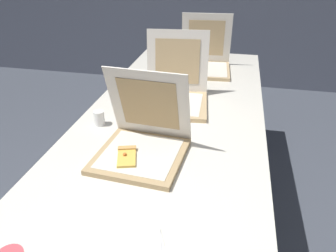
{
  "coord_description": "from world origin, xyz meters",
  "views": [
    {
      "loc": [
        0.29,
        -0.77,
        1.54
      ],
      "look_at": [
        0.02,
        0.5,
        0.82
      ],
      "focal_mm": 34.78,
      "sensor_mm": 36.0,
      "label": 1
    }
  ],
  "objects_px": {
    "table": "(172,126)",
    "cup_white_near_center": "(99,118)",
    "pizza_box_back": "(205,63)",
    "napkin_pile": "(139,249)",
    "pizza_box_front": "(142,144)",
    "cup_white_far": "(152,80)",
    "pizza_box_middle": "(175,95)"
  },
  "relations": [
    {
      "from": "pizza_box_back",
      "to": "pizza_box_front",
      "type": "bearing_deg",
      "value": -101.04
    },
    {
      "from": "cup_white_far",
      "to": "pizza_box_front",
      "type": "bearing_deg",
      "value": -78.56
    },
    {
      "from": "pizza_box_front",
      "to": "napkin_pile",
      "type": "xyz_separation_m",
      "value": [
        0.13,
        -0.48,
        -0.05
      ]
    },
    {
      "from": "pizza_box_front",
      "to": "pizza_box_middle",
      "type": "relative_size",
      "value": 0.89
    },
    {
      "from": "table",
      "to": "pizza_box_middle",
      "type": "distance_m",
      "value": 0.21
    },
    {
      "from": "cup_white_far",
      "to": "cup_white_near_center",
      "type": "relative_size",
      "value": 1.0
    },
    {
      "from": "pizza_box_front",
      "to": "pizza_box_back",
      "type": "height_order",
      "value": "pizza_box_back"
    },
    {
      "from": "cup_white_far",
      "to": "napkin_pile",
      "type": "relative_size",
      "value": 0.39
    },
    {
      "from": "pizza_box_back",
      "to": "cup_white_far",
      "type": "height_order",
      "value": "pizza_box_back"
    },
    {
      "from": "table",
      "to": "pizza_box_front",
      "type": "relative_size",
      "value": 6.48
    },
    {
      "from": "table",
      "to": "cup_white_near_center",
      "type": "relative_size",
      "value": 33.42
    },
    {
      "from": "table",
      "to": "pizza_box_back",
      "type": "relative_size",
      "value": 6.5
    },
    {
      "from": "pizza_box_front",
      "to": "napkin_pile",
      "type": "relative_size",
      "value": 2.0
    },
    {
      "from": "pizza_box_middle",
      "to": "table",
      "type": "bearing_deg",
      "value": -90.25
    },
    {
      "from": "table",
      "to": "napkin_pile",
      "type": "distance_m",
      "value": 0.84
    },
    {
      "from": "pizza_box_front",
      "to": "napkin_pile",
      "type": "height_order",
      "value": "pizza_box_front"
    },
    {
      "from": "cup_white_far",
      "to": "cup_white_near_center",
      "type": "bearing_deg",
      "value": -102.81
    },
    {
      "from": "napkin_pile",
      "to": "cup_white_near_center",
      "type": "bearing_deg",
      "value": 120.5
    },
    {
      "from": "cup_white_near_center",
      "to": "cup_white_far",
      "type": "bearing_deg",
      "value": 77.19
    },
    {
      "from": "pizza_box_back",
      "to": "cup_white_far",
      "type": "xyz_separation_m",
      "value": [
        -0.29,
        -0.37,
        -0.02
      ]
    },
    {
      "from": "pizza_box_front",
      "to": "cup_white_far",
      "type": "distance_m",
      "value": 0.78
    },
    {
      "from": "table",
      "to": "pizza_box_middle",
      "type": "xyz_separation_m",
      "value": [
        -0.02,
        0.19,
        0.1
      ]
    },
    {
      "from": "pizza_box_back",
      "to": "table",
      "type": "bearing_deg",
      "value": -99.9
    },
    {
      "from": "pizza_box_middle",
      "to": "cup_white_near_center",
      "type": "bearing_deg",
      "value": -140.82
    },
    {
      "from": "pizza_box_middle",
      "to": "pizza_box_back",
      "type": "bearing_deg",
      "value": 74.47
    },
    {
      "from": "pizza_box_back",
      "to": "cup_white_near_center",
      "type": "relative_size",
      "value": 5.14
    },
    {
      "from": "pizza_box_back",
      "to": "napkin_pile",
      "type": "relative_size",
      "value": 1.99
    },
    {
      "from": "pizza_box_back",
      "to": "cup_white_near_center",
      "type": "distance_m",
      "value": 1.02
    },
    {
      "from": "pizza_box_back",
      "to": "cup_white_far",
      "type": "relative_size",
      "value": 5.14
    },
    {
      "from": "pizza_box_middle",
      "to": "cup_white_far",
      "type": "distance_m",
      "value": 0.3
    },
    {
      "from": "cup_white_far",
      "to": "napkin_pile",
      "type": "xyz_separation_m",
      "value": [
        0.28,
        -1.25,
        -0.03
      ]
    },
    {
      "from": "pizza_box_middle",
      "to": "cup_white_far",
      "type": "bearing_deg",
      "value": 123.88
    }
  ]
}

